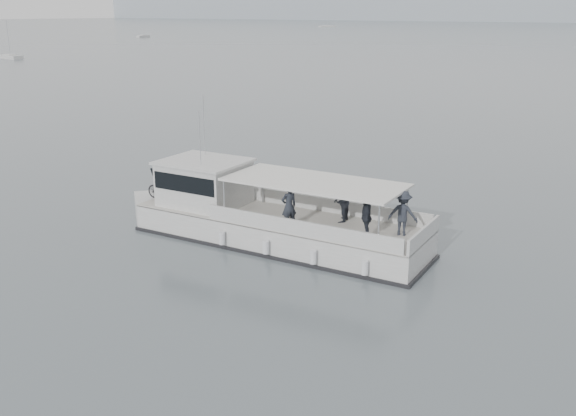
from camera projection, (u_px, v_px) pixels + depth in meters
The scene contains 2 objects.
ground at pixel (221, 225), 28.30m from camera, with size 1400.00×1400.00×0.00m, color #505B5F.
tour_boat at pixel (253, 216), 26.40m from camera, with size 14.02×5.23×5.83m.
Camera 1 is at (19.12, -19.05, 9.06)m, focal length 40.00 mm.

